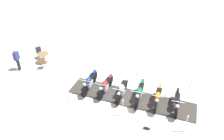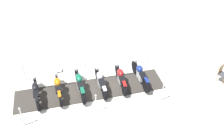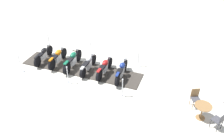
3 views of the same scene
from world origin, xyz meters
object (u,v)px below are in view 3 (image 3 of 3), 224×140
(motorcycle_forest, at_px, (73,60))
(info_placard, at_px, (75,49))
(stanchion_right_mid, at_px, (91,52))
(motorcycle_navy, at_px, (122,70))
(motorcycle_black, at_px, (44,54))
(stanchion_left_mid, at_px, (68,78))
(cafe_chair_across_table, at_px, (219,120))
(motorcycle_copper, at_px, (58,57))
(cafe_chair_near_table, at_px, (195,97))
(motorcycle_chrome, at_px, (88,64))
(cafe_table, at_px, (203,109))
(stanchion_left_rear, at_px, (21,67))
(stanchion_right_front, at_px, (138,62))
(stanchion_left_front, at_px, (122,90))
(stanchion_right_rear, at_px, (49,44))
(motorcycle_maroon, at_px, (105,67))

(motorcycle_forest, distance_m, info_placard, 2.07)
(stanchion_right_mid, bearing_deg, info_placard, 25.02)
(motorcycle_navy, xyz_separation_m, motorcycle_black, (3.87, 3.26, -0.02))
(stanchion_left_mid, bearing_deg, cafe_chair_across_table, -144.33)
(stanchion_left_mid, bearing_deg, motorcycle_copper, -4.62)
(motorcycle_copper, relative_size, cafe_chair_near_table, 1.70)
(motorcycle_chrome, height_order, motorcycle_black, motorcycle_black)
(motorcycle_forest, xyz_separation_m, cafe_table, (-6.73, -3.50, 0.04))
(motorcycle_navy, height_order, stanchion_left_rear, stanchion_left_rear)
(stanchion_right_front, bearing_deg, motorcycle_navy, 109.07)
(motorcycle_forest, relative_size, stanchion_right_front, 1.62)
(stanchion_right_front, bearing_deg, cafe_table, -179.09)
(stanchion_left_front, bearing_deg, stanchion_right_rear, 14.63)
(info_placard, bearing_deg, motorcycle_copper, -94.06)
(stanchion_left_front, xyz_separation_m, stanchion_right_mid, (4.26, -0.26, -0.00))
(motorcycle_black, relative_size, stanchion_left_rear, 1.43)
(motorcycle_navy, height_order, stanchion_right_rear, stanchion_right_rear)
(motorcycle_maroon, xyz_separation_m, stanchion_left_front, (-2.17, 0.14, -0.10))
(stanchion_right_mid, xyz_separation_m, cafe_chair_near_table, (-6.52, -2.39, 0.16))
(cafe_table, bearing_deg, stanchion_left_rear, 39.22)
(motorcycle_navy, xyz_separation_m, stanchion_right_front, (0.51, -1.46, -0.17))
(motorcycle_maroon, xyz_separation_m, cafe_chair_near_table, (-4.43, -2.51, 0.05))
(stanchion_right_front, relative_size, stanchion_right_rear, 1.00)
(motorcycle_maroon, bearing_deg, stanchion_right_mid, 48.30)
(motorcycle_forest, bearing_deg, stanchion_left_front, -115.35)
(motorcycle_copper, bearing_deg, motorcycle_chrome, -92.11)
(stanchion_right_mid, xyz_separation_m, stanchion_right_rear, (2.36, 1.99, -0.05))
(motorcycle_chrome, xyz_separation_m, cafe_chair_across_table, (-6.77, -2.97, 0.06))
(motorcycle_black, distance_m, cafe_chair_near_table, 9.10)
(stanchion_right_front, relative_size, cafe_table, 1.42)
(stanchion_left_mid, xyz_separation_m, stanchion_left_rear, (2.36, 1.99, 0.02))
(stanchion_left_front, relative_size, stanchion_right_mid, 1.01)
(motorcycle_maroon, bearing_deg, motorcycle_forest, 91.99)
(motorcycle_chrome, bearing_deg, cafe_chair_across_table, -108.24)
(stanchion_right_rear, bearing_deg, stanchion_left_front, -165.37)
(stanchion_left_mid, distance_m, stanchion_right_mid, 2.95)
(stanchion_left_front, height_order, stanchion_left_rear, stanchion_left_front)
(motorcycle_chrome, height_order, stanchion_left_mid, stanchion_left_mid)
(stanchion_right_mid, bearing_deg, cafe_chair_across_table, -164.87)
(stanchion_right_rear, relative_size, cafe_chair_across_table, 1.20)
(motorcycle_navy, height_order, motorcycle_copper, motorcycle_navy)
(stanchion_right_mid, bearing_deg, motorcycle_black, 69.79)
(motorcycle_copper, height_order, info_placard, motorcycle_copper)
(stanchion_right_mid, xyz_separation_m, cafe_table, (-7.28, -2.07, 0.18))
(cafe_chair_near_table, bearing_deg, stanchion_right_front, -151.50)
(stanchion_right_mid, height_order, stanchion_right_rear, stanchion_right_mid)
(motorcycle_forest, height_order, info_placard, motorcycle_forest)
(motorcycle_black, distance_m, stanchion_right_front, 5.80)
(motorcycle_navy, relative_size, motorcycle_black, 1.09)
(motorcycle_navy, bearing_deg, cafe_chair_across_table, -115.22)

